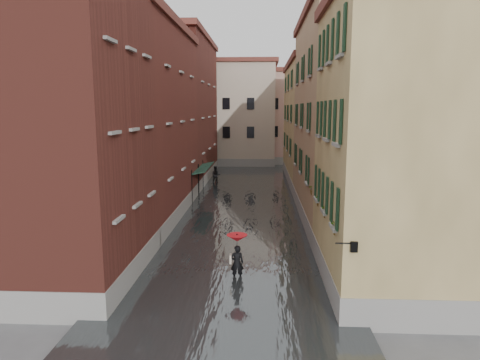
# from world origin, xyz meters

# --- Properties ---
(ground) EXTENTS (120.00, 120.00, 0.00)m
(ground) POSITION_xyz_m (0.00, 0.00, 0.00)
(ground) COLOR #565658
(ground) RESTS_ON ground
(floodwater) EXTENTS (10.00, 60.00, 0.20)m
(floodwater) POSITION_xyz_m (0.00, 13.00, 0.10)
(floodwater) COLOR #404547
(floodwater) RESTS_ON ground
(building_left_near) EXTENTS (6.00, 8.00, 13.00)m
(building_left_near) POSITION_xyz_m (-7.00, -2.00, 6.50)
(building_left_near) COLOR maroon
(building_left_near) RESTS_ON ground
(building_left_mid) EXTENTS (6.00, 14.00, 12.50)m
(building_left_mid) POSITION_xyz_m (-7.00, 9.00, 6.25)
(building_left_mid) COLOR #56241B
(building_left_mid) RESTS_ON ground
(building_left_far) EXTENTS (6.00, 16.00, 14.00)m
(building_left_far) POSITION_xyz_m (-7.00, 24.00, 7.00)
(building_left_far) COLOR maroon
(building_left_far) RESTS_ON ground
(building_right_near) EXTENTS (6.00, 8.00, 11.50)m
(building_right_near) POSITION_xyz_m (7.00, -2.00, 5.75)
(building_right_near) COLOR olive
(building_right_near) RESTS_ON ground
(building_right_mid) EXTENTS (6.00, 14.00, 13.00)m
(building_right_mid) POSITION_xyz_m (7.00, 9.00, 6.50)
(building_right_mid) COLOR #9C825F
(building_right_mid) RESTS_ON ground
(building_right_far) EXTENTS (6.00, 16.00, 11.50)m
(building_right_far) POSITION_xyz_m (7.00, 24.00, 5.75)
(building_right_far) COLOR olive
(building_right_far) RESTS_ON ground
(building_end_cream) EXTENTS (12.00, 9.00, 13.00)m
(building_end_cream) POSITION_xyz_m (-3.00, 38.00, 6.50)
(building_end_cream) COLOR #AF9E8B
(building_end_cream) RESTS_ON ground
(building_end_pink) EXTENTS (10.00, 9.00, 12.00)m
(building_end_pink) POSITION_xyz_m (6.00, 40.00, 6.00)
(building_end_pink) COLOR tan
(building_end_pink) RESTS_ON ground
(awning_near) EXTENTS (1.09, 3.37, 2.80)m
(awning_near) POSITION_xyz_m (-3.48, 14.06, 2.48)
(awning_near) COLOR #152F23
(awning_near) RESTS_ON ground
(awning_far) EXTENTS (1.09, 2.73, 2.80)m
(awning_far) POSITION_xyz_m (-3.49, 17.35, 2.46)
(awning_far) COLOR #152F23
(awning_far) RESTS_ON ground
(wall_lantern) EXTENTS (0.71, 0.22, 0.35)m
(wall_lantern) POSITION_xyz_m (4.33, -6.00, 3.01)
(wall_lantern) COLOR black
(wall_lantern) RESTS_ON ground
(window_planters) EXTENTS (0.59, 8.03, 0.84)m
(window_planters) POSITION_xyz_m (4.12, -0.86, 3.51)
(window_planters) COLOR brown
(window_planters) RESTS_ON ground
(pedestrian_main) EXTENTS (0.92, 0.92, 2.06)m
(pedestrian_main) POSITION_xyz_m (0.29, -1.81, 1.25)
(pedestrian_main) COLOR black
(pedestrian_main) RESTS_ON ground
(pedestrian_far) EXTENTS (1.00, 0.85, 1.82)m
(pedestrian_far) POSITION_xyz_m (-3.11, 21.90, 0.91)
(pedestrian_far) COLOR black
(pedestrian_far) RESTS_ON ground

